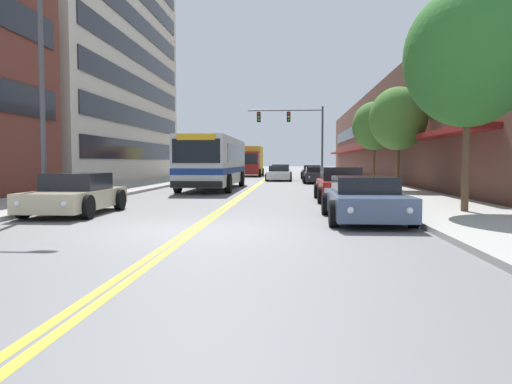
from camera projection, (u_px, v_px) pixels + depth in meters
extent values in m
plane|color=slate|center=(267.00, 178.00, 48.66)|extent=(240.00, 240.00, 0.00)
cube|color=#9E9B96|center=(191.00, 177.00, 49.17)|extent=(3.94, 106.00, 0.14)
cube|color=#9E9B96|center=(344.00, 178.00, 48.14)|extent=(3.94, 106.00, 0.14)
cube|color=yellow|center=(266.00, 178.00, 48.66)|extent=(0.14, 106.00, 0.01)
cube|color=yellow|center=(268.00, 178.00, 48.65)|extent=(0.14, 106.00, 0.01)
cube|color=beige|center=(66.00, 40.00, 39.81)|extent=(12.00, 25.40, 22.62)
cube|color=black|center=(141.00, 151.00, 39.93)|extent=(0.08, 23.37, 1.40)
cube|color=black|center=(141.00, 119.00, 39.78)|extent=(0.08, 23.37, 1.40)
cube|color=black|center=(140.00, 87.00, 39.63)|extent=(0.08, 23.37, 1.40)
cube|color=black|center=(140.00, 55.00, 39.47)|extent=(0.08, 23.37, 1.40)
cube|color=black|center=(139.00, 23.00, 39.32)|extent=(0.08, 23.37, 1.40)
cube|color=brown|center=(410.00, 135.00, 47.46)|extent=(8.00, 68.00, 8.25)
cube|color=maroon|center=(362.00, 148.00, 47.85)|extent=(1.10, 61.20, 0.24)
cube|color=black|center=(368.00, 125.00, 47.68)|extent=(0.08, 61.20, 1.40)
cube|color=silver|center=(214.00, 161.00, 29.53)|extent=(2.58, 11.32, 2.63)
cube|color=navy|center=(214.00, 170.00, 29.56)|extent=(2.60, 11.34, 0.32)
cube|color=black|center=(216.00, 154.00, 30.07)|extent=(2.61, 8.83, 0.95)
cube|color=black|center=(196.00, 151.00, 23.84)|extent=(2.33, 0.04, 1.16)
cube|color=yellow|center=(196.00, 137.00, 23.79)|extent=(1.86, 0.06, 0.28)
cube|color=black|center=(196.00, 184.00, 23.92)|extent=(2.53, 0.08, 0.32)
cylinder|color=black|center=(178.00, 183.00, 25.86)|extent=(0.30, 1.00, 1.00)
cylinder|color=black|center=(228.00, 184.00, 25.68)|extent=(0.30, 1.00, 1.00)
cylinder|color=black|center=(202.00, 179.00, 32.79)|extent=(0.30, 1.00, 1.00)
cylinder|color=black|center=(242.00, 179.00, 32.61)|extent=(0.30, 1.00, 1.00)
cube|color=#19234C|center=(214.00, 175.00, 43.83)|extent=(1.94, 4.12, 0.60)
cube|color=black|center=(215.00, 168.00, 43.96)|extent=(1.67, 1.81, 0.55)
cylinder|color=black|center=(200.00, 177.00, 42.64)|extent=(0.22, 0.65, 0.65)
cylinder|color=black|center=(224.00, 177.00, 42.50)|extent=(0.22, 0.65, 0.65)
cylinder|color=black|center=(206.00, 176.00, 45.18)|extent=(0.22, 0.65, 0.65)
cylinder|color=black|center=(227.00, 176.00, 45.04)|extent=(0.22, 0.65, 0.65)
sphere|color=silver|center=(202.00, 175.00, 41.81)|extent=(0.16, 0.16, 0.16)
sphere|color=silver|center=(219.00, 175.00, 41.71)|extent=(0.16, 0.16, 0.16)
cube|color=red|center=(210.00, 174.00, 45.94)|extent=(0.18, 0.04, 0.10)
cube|color=red|center=(225.00, 174.00, 45.84)|extent=(0.18, 0.04, 0.10)
cube|color=#BCAD89|center=(75.00, 199.00, 15.47)|extent=(1.85, 4.31, 0.56)
cube|color=black|center=(77.00, 181.00, 15.61)|extent=(1.59, 1.90, 0.51)
cylinder|color=black|center=(23.00, 207.00, 14.21)|extent=(0.22, 0.70, 0.70)
cylinder|color=black|center=(87.00, 207.00, 14.08)|extent=(0.22, 0.70, 0.70)
cylinder|color=black|center=(65.00, 199.00, 16.87)|extent=(0.22, 0.70, 0.70)
cylinder|color=black|center=(120.00, 200.00, 16.74)|extent=(0.22, 0.70, 0.70)
sphere|color=silver|center=(17.00, 204.00, 13.34)|extent=(0.16, 0.16, 0.16)
sphere|color=silver|center=(63.00, 204.00, 13.25)|extent=(0.16, 0.16, 0.16)
cube|color=red|center=(83.00, 193.00, 17.67)|extent=(0.18, 0.04, 0.10)
cube|color=red|center=(120.00, 194.00, 17.58)|extent=(0.18, 0.04, 0.10)
cube|color=#475675|center=(365.00, 203.00, 13.75)|extent=(1.91, 4.67, 0.59)
cube|color=black|center=(364.00, 184.00, 13.90)|extent=(1.64, 2.06, 0.44)
cylinder|color=black|center=(334.00, 214.00, 12.38)|extent=(0.22, 0.68, 0.68)
cylinder|color=black|center=(414.00, 214.00, 12.24)|extent=(0.22, 0.68, 0.68)
cylinder|color=black|center=(325.00, 204.00, 15.26)|extent=(0.22, 0.68, 0.68)
cylinder|color=black|center=(390.00, 204.00, 15.13)|extent=(0.22, 0.68, 0.68)
sphere|color=silver|center=(351.00, 210.00, 11.44)|extent=(0.16, 0.16, 0.16)
sphere|color=silver|center=(410.00, 211.00, 11.35)|extent=(0.16, 0.16, 0.16)
cube|color=red|center=(333.00, 196.00, 16.13)|extent=(0.18, 0.04, 0.10)
cube|color=red|center=(376.00, 196.00, 16.03)|extent=(0.18, 0.04, 0.10)
cube|color=#232328|center=(317.00, 177.00, 37.65)|extent=(1.90, 4.47, 0.64)
cube|color=black|center=(317.00, 170.00, 37.80)|extent=(1.63, 1.97, 0.41)
cylinder|color=black|center=(305.00, 180.00, 36.35)|extent=(0.22, 0.63, 0.63)
cylinder|color=black|center=(332.00, 180.00, 36.22)|extent=(0.22, 0.63, 0.63)
cylinder|color=black|center=(304.00, 178.00, 39.11)|extent=(0.22, 0.63, 0.63)
cylinder|color=black|center=(329.00, 178.00, 38.98)|extent=(0.22, 0.63, 0.63)
sphere|color=silver|center=(309.00, 177.00, 35.45)|extent=(0.16, 0.16, 0.16)
sphere|color=silver|center=(328.00, 177.00, 35.36)|extent=(0.16, 0.16, 0.16)
cube|color=red|center=(307.00, 175.00, 39.93)|extent=(0.18, 0.04, 0.10)
cube|color=red|center=(324.00, 175.00, 39.84)|extent=(0.18, 0.04, 0.10)
cube|color=maroon|center=(341.00, 188.00, 20.76)|extent=(1.80, 4.72, 0.67)
cube|color=black|center=(340.00, 174.00, 20.91)|extent=(1.55, 2.08, 0.54)
cylinder|color=black|center=(321.00, 195.00, 19.37)|extent=(0.22, 0.65, 0.65)
cylinder|color=black|center=(368.00, 195.00, 19.25)|extent=(0.22, 0.65, 0.65)
cylinder|color=black|center=(317.00, 191.00, 22.29)|extent=(0.22, 0.65, 0.65)
cylinder|color=black|center=(358.00, 191.00, 22.16)|extent=(0.22, 0.65, 0.65)
sphere|color=silver|center=(330.00, 191.00, 18.43)|extent=(0.16, 0.16, 0.16)
sphere|color=silver|center=(364.00, 191.00, 18.34)|extent=(0.16, 0.16, 0.16)
cube|color=red|center=(322.00, 185.00, 23.16)|extent=(0.18, 0.04, 0.10)
cube|color=red|center=(350.00, 185.00, 23.07)|extent=(0.18, 0.04, 0.10)
cube|color=black|center=(312.00, 174.00, 46.38)|extent=(1.75, 4.64, 0.66)
cube|color=black|center=(312.00, 168.00, 46.53)|extent=(1.51, 2.04, 0.45)
cylinder|color=black|center=(303.00, 176.00, 45.02)|extent=(0.22, 0.67, 0.67)
cylinder|color=black|center=(323.00, 176.00, 44.90)|extent=(0.22, 0.67, 0.67)
cylinder|color=black|center=(302.00, 175.00, 47.89)|extent=(0.22, 0.67, 0.67)
cylinder|color=black|center=(321.00, 175.00, 47.76)|extent=(0.22, 0.67, 0.67)
sphere|color=silver|center=(306.00, 174.00, 44.09)|extent=(0.16, 0.16, 0.16)
sphere|color=silver|center=(320.00, 174.00, 44.01)|extent=(0.16, 0.16, 0.16)
cube|color=red|center=(304.00, 173.00, 48.74)|extent=(0.18, 0.04, 0.10)
cube|color=red|center=(317.00, 173.00, 48.66)|extent=(0.18, 0.04, 0.10)
cube|color=#38383D|center=(278.00, 170.00, 65.90)|extent=(1.83, 4.47, 0.56)
cube|color=black|center=(278.00, 167.00, 66.05)|extent=(1.57, 1.97, 0.49)
cylinder|color=black|center=(270.00, 172.00, 64.60)|extent=(0.22, 0.61, 0.61)
cylinder|color=black|center=(285.00, 172.00, 64.47)|extent=(0.22, 0.61, 0.61)
cylinder|color=black|center=(271.00, 171.00, 67.36)|extent=(0.22, 0.61, 0.61)
cylinder|color=black|center=(285.00, 171.00, 67.23)|extent=(0.22, 0.61, 0.61)
sphere|color=silver|center=(272.00, 171.00, 63.70)|extent=(0.16, 0.16, 0.16)
sphere|color=silver|center=(282.00, 171.00, 63.61)|extent=(0.16, 0.16, 0.16)
cube|color=red|center=(273.00, 170.00, 68.18)|extent=(0.18, 0.04, 0.10)
cube|color=red|center=(283.00, 170.00, 68.09)|extent=(0.18, 0.04, 0.10)
cube|color=beige|center=(281.00, 173.00, 48.54)|extent=(1.88, 4.17, 0.65)
cube|color=black|center=(281.00, 167.00, 48.67)|extent=(1.61, 1.84, 0.52)
cylinder|color=black|center=(270.00, 175.00, 47.33)|extent=(0.22, 0.64, 0.64)
cylinder|color=black|center=(291.00, 175.00, 47.19)|extent=(0.22, 0.64, 0.64)
cylinder|color=black|center=(271.00, 175.00, 49.90)|extent=(0.22, 0.64, 0.64)
cylinder|color=black|center=(291.00, 175.00, 49.77)|extent=(0.22, 0.64, 0.64)
sphere|color=silver|center=(273.00, 173.00, 46.48)|extent=(0.16, 0.16, 0.16)
sphere|color=silver|center=(287.00, 173.00, 46.39)|extent=(0.16, 0.16, 0.16)
cube|color=red|center=(275.00, 172.00, 50.67)|extent=(0.18, 0.04, 0.10)
cube|color=red|center=(288.00, 172.00, 50.58)|extent=(0.18, 0.04, 0.10)
cube|color=white|center=(279.00, 175.00, 42.41)|extent=(1.93, 4.78, 0.62)
cube|color=black|center=(279.00, 169.00, 42.57)|extent=(1.66, 2.10, 0.46)
cylinder|color=black|center=(267.00, 177.00, 41.01)|extent=(0.22, 0.66, 0.66)
cylinder|color=black|center=(291.00, 177.00, 40.88)|extent=(0.22, 0.66, 0.66)
cylinder|color=black|center=(268.00, 176.00, 43.97)|extent=(0.22, 0.66, 0.66)
cylinder|color=black|center=(291.00, 176.00, 43.83)|extent=(0.22, 0.66, 0.66)
sphere|color=silver|center=(270.00, 175.00, 40.06)|extent=(0.16, 0.16, 0.16)
sphere|color=silver|center=(287.00, 175.00, 39.96)|extent=(0.16, 0.16, 0.16)
cube|color=red|center=(272.00, 174.00, 44.85)|extent=(0.18, 0.04, 0.10)
cube|color=red|center=(287.00, 174.00, 44.75)|extent=(0.18, 0.04, 0.10)
cube|color=maroon|center=(248.00, 163.00, 53.22)|extent=(2.38, 2.39, 2.43)
cube|color=black|center=(247.00, 159.00, 51.99)|extent=(2.02, 0.04, 1.07)
cube|color=yellow|center=(251.00, 160.00, 57.16)|extent=(2.43, 5.57, 3.07)
cylinder|color=black|center=(237.00, 173.00, 53.37)|extent=(0.28, 0.84, 0.84)
cylinder|color=black|center=(260.00, 173.00, 53.20)|extent=(0.28, 0.84, 0.84)
cylinder|color=black|center=(242.00, 172.00, 59.00)|extent=(0.28, 0.84, 0.84)
cylinder|color=black|center=(263.00, 172.00, 58.83)|extent=(0.28, 0.84, 0.84)
cylinder|color=#47474C|center=(322.00, 143.00, 45.70)|extent=(0.18, 0.18, 6.68)
cylinder|color=#47474C|center=(285.00, 110.00, 45.75)|extent=(6.88, 0.11, 0.11)
cube|color=black|center=(289.00, 117.00, 45.77)|extent=(0.34, 0.26, 0.92)
sphere|color=red|center=(289.00, 114.00, 45.59)|extent=(0.18, 0.18, 0.18)
sphere|color=yellow|center=(289.00, 117.00, 45.61)|extent=(0.18, 0.18, 0.18)
sphere|color=green|center=(289.00, 120.00, 45.62)|extent=(0.18, 0.18, 0.18)
cylinder|color=black|center=(289.00, 111.00, 45.73)|extent=(0.02, 0.02, 0.14)
cube|color=black|center=(259.00, 117.00, 45.96)|extent=(0.34, 0.26, 0.92)
sphere|color=red|center=(259.00, 114.00, 45.78)|extent=(0.18, 0.18, 0.18)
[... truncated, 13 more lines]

